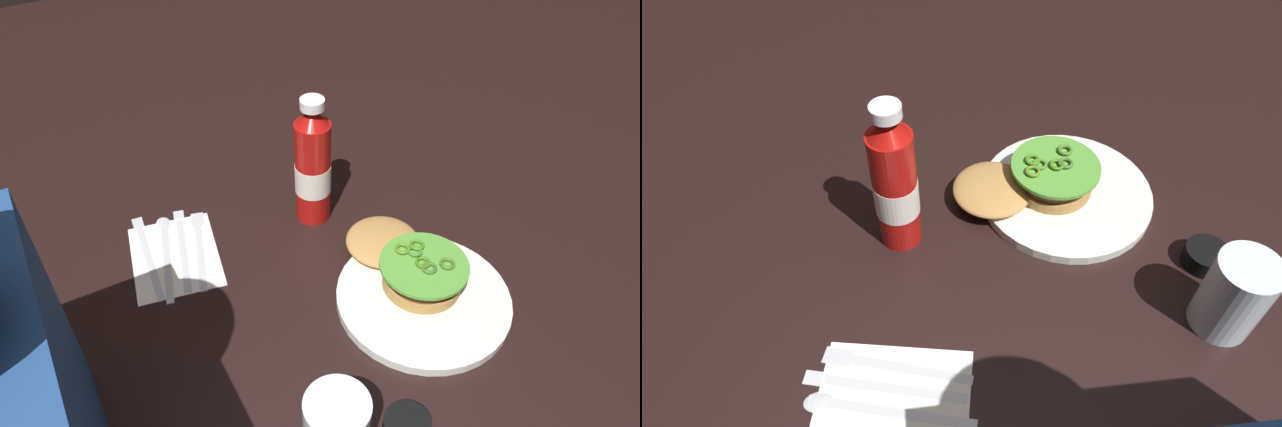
# 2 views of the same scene
# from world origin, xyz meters

# --- Properties ---
(ground_plane) EXTENTS (3.00, 3.00, 0.00)m
(ground_plane) POSITION_xyz_m (0.00, 0.00, 0.00)
(ground_plane) COLOR black
(dinner_plate) EXTENTS (0.26, 0.26, 0.02)m
(dinner_plate) POSITION_xyz_m (0.00, -0.03, 0.01)
(dinner_plate) COLOR silver
(dinner_plate) RESTS_ON ground_plane
(burger_sandwich) EXTENTS (0.22, 0.13, 0.05)m
(burger_sandwich) POSITION_xyz_m (0.06, -0.03, 0.04)
(burger_sandwich) COLOR #B07D42
(burger_sandwich) RESTS_ON dinner_plate
(ketchup_bottle) EXTENTS (0.06, 0.06, 0.23)m
(ketchup_bottle) POSITION_xyz_m (0.26, 0.02, 0.11)
(ketchup_bottle) COLOR #AC110D
(ketchup_bottle) RESTS_ON ground_plane
(condiment_cup) EXTENTS (0.06, 0.06, 0.03)m
(condiment_cup) POSITION_xyz_m (-0.16, 0.12, 0.01)
(condiment_cup) COLOR black
(condiment_cup) RESTS_ON ground_plane
(napkin) EXTENTS (0.20, 0.17, 0.00)m
(napkin) POSITION_xyz_m (0.28, 0.27, 0.00)
(napkin) COLOR white
(napkin) RESTS_ON ground_plane
(fork_utensil) EXTENTS (0.18, 0.07, 0.00)m
(fork_utensil) POSITION_xyz_m (0.29, 0.23, 0.00)
(fork_utensil) COLOR silver
(fork_utensil) RESTS_ON napkin
(butter_knife) EXTENTS (0.19, 0.06, 0.00)m
(butter_knife) POSITION_xyz_m (0.30, 0.25, 0.00)
(butter_knife) COLOR silver
(butter_knife) RESTS_ON napkin
(spoon_utensil) EXTENTS (0.20, 0.07, 0.00)m
(spoon_utensil) POSITION_xyz_m (0.31, 0.28, 0.00)
(spoon_utensil) COLOR silver
(spoon_utensil) RESTS_ON napkin
(steak_knife) EXTENTS (0.21, 0.03, 0.00)m
(steak_knife) POSITION_xyz_m (0.31, 0.31, 0.00)
(steak_knife) COLOR silver
(steak_knife) RESTS_ON napkin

